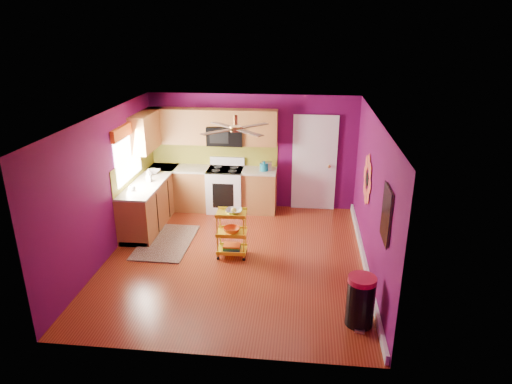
# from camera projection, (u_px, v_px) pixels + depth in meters

# --- Properties ---
(ground) EXTENTS (5.00, 5.00, 0.00)m
(ground) POSITION_uv_depth(u_px,v_px,m) (236.00, 258.00, 8.04)
(ground) COLOR maroon
(ground) RESTS_ON ground
(room_envelope) EXTENTS (4.54, 5.04, 2.52)m
(room_envelope) POSITION_uv_depth(u_px,v_px,m) (236.00, 170.00, 7.46)
(room_envelope) COLOR #570A46
(room_envelope) RESTS_ON ground
(lower_cabinets) EXTENTS (2.81, 2.31, 0.94)m
(lower_cabinets) POSITION_uv_depth(u_px,v_px,m) (186.00, 196.00, 9.71)
(lower_cabinets) COLOR brown
(lower_cabinets) RESTS_ON ground
(electric_range) EXTENTS (0.76, 0.66, 1.13)m
(electric_range) POSITION_uv_depth(u_px,v_px,m) (226.00, 189.00, 9.95)
(electric_range) COLOR white
(electric_range) RESTS_ON ground
(upper_cabinetry) EXTENTS (2.80, 2.30, 1.26)m
(upper_cabinetry) POSITION_uv_depth(u_px,v_px,m) (192.00, 129.00, 9.55)
(upper_cabinetry) COLOR brown
(upper_cabinetry) RESTS_ON ground
(left_window) EXTENTS (0.08, 1.35, 1.08)m
(left_window) POSITION_uv_depth(u_px,v_px,m) (127.00, 144.00, 8.63)
(left_window) COLOR white
(left_window) RESTS_ON ground
(panel_door) EXTENTS (0.95, 0.11, 2.15)m
(panel_door) POSITION_uv_depth(u_px,v_px,m) (314.00, 164.00, 9.84)
(panel_door) COLOR white
(panel_door) RESTS_ON ground
(right_wall_art) EXTENTS (0.04, 2.74, 1.04)m
(right_wall_art) POSITION_uv_depth(u_px,v_px,m) (375.00, 193.00, 6.99)
(right_wall_art) COLOR black
(right_wall_art) RESTS_ON ground
(ceiling_fan) EXTENTS (1.01, 1.01, 0.26)m
(ceiling_fan) POSITION_uv_depth(u_px,v_px,m) (236.00, 128.00, 7.42)
(ceiling_fan) COLOR #BF8C3F
(ceiling_fan) RESTS_ON ground
(shag_rug) EXTENTS (0.96, 1.55, 0.02)m
(shag_rug) POSITION_uv_depth(u_px,v_px,m) (166.00, 242.00, 8.61)
(shag_rug) COLOR black
(shag_rug) RESTS_ON ground
(rolling_cart) EXTENTS (0.52, 0.39, 0.93)m
(rolling_cart) POSITION_uv_depth(u_px,v_px,m) (232.00, 231.00, 7.96)
(rolling_cart) COLOR yellow
(rolling_cart) RESTS_ON ground
(trash_can) EXTENTS (0.46, 0.47, 0.73)m
(trash_can) POSITION_uv_depth(u_px,v_px,m) (360.00, 301.00, 6.18)
(trash_can) COLOR black
(trash_can) RESTS_ON ground
(teal_kettle) EXTENTS (0.18, 0.18, 0.21)m
(teal_kettle) POSITION_uv_depth(u_px,v_px,m) (264.00, 167.00, 9.66)
(teal_kettle) COLOR #126E87
(teal_kettle) RESTS_ON lower_cabinets
(toaster) EXTENTS (0.22, 0.15, 0.18)m
(toaster) POSITION_uv_depth(u_px,v_px,m) (266.00, 166.00, 9.72)
(toaster) COLOR beige
(toaster) RESTS_ON lower_cabinets
(soap_bottle_a) EXTENTS (0.09, 0.10, 0.21)m
(soap_bottle_a) POSITION_uv_depth(u_px,v_px,m) (149.00, 177.00, 8.99)
(soap_bottle_a) COLOR #EA3F72
(soap_bottle_a) RESTS_ON lower_cabinets
(soap_bottle_b) EXTENTS (0.13, 0.13, 0.16)m
(soap_bottle_b) POSITION_uv_depth(u_px,v_px,m) (149.00, 172.00, 9.33)
(soap_bottle_b) COLOR white
(soap_bottle_b) RESTS_ON lower_cabinets
(counter_dish) EXTENTS (0.28, 0.28, 0.07)m
(counter_dish) POSITION_uv_depth(u_px,v_px,m) (153.00, 172.00, 9.51)
(counter_dish) COLOR white
(counter_dish) RESTS_ON lower_cabinets
(counter_cup) EXTENTS (0.12, 0.12, 0.10)m
(counter_cup) POSITION_uv_depth(u_px,v_px,m) (132.00, 188.00, 8.53)
(counter_cup) COLOR white
(counter_cup) RESTS_ON lower_cabinets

